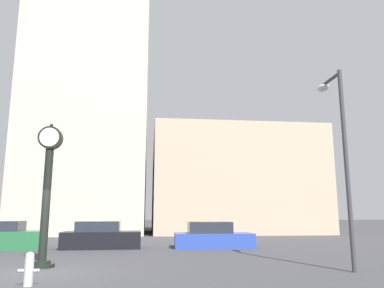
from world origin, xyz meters
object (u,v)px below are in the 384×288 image
object	(u,v)px
car_green	(2,237)
car_blue	(212,237)
car_black	(101,237)
fire_hydrant_near	(29,269)
street_clock	(47,188)
street_lamp_right	(338,136)

from	to	relation	value
car_green	car_blue	world-z (taller)	car_green
car_black	car_blue	size ratio (longest dim) A/B	0.96
car_black	car_blue	distance (m)	5.72
car_blue	fire_hydrant_near	distance (m)	11.75
street_clock	street_lamp_right	size ratio (longest dim) A/B	0.75
car_blue	street_lamp_right	bearing A→B (deg)	-69.50
car_green	street_lamp_right	world-z (taller)	street_lamp_right
car_blue	street_lamp_right	world-z (taller)	street_lamp_right
street_clock	fire_hydrant_near	bearing A→B (deg)	-80.33
street_clock	car_black	distance (m)	7.20
car_green	street_lamp_right	bearing A→B (deg)	-35.59
car_black	fire_hydrant_near	world-z (taller)	car_black
car_green	fire_hydrant_near	world-z (taller)	car_green
car_black	car_green	bearing A→B (deg)	178.54
street_clock	car_green	xyz separation A→B (m)	(-3.73, 6.84, -1.98)
car_blue	street_clock	bearing A→B (deg)	-133.28
street_clock	street_lamp_right	xyz separation A→B (m)	(9.56, -1.77, 1.67)
fire_hydrant_near	car_green	bearing A→B (deg)	112.95
street_clock	fire_hydrant_near	world-z (taller)	street_clock
street_clock	car_blue	xyz separation A→B (m)	(6.78, 6.66, -2.02)
fire_hydrant_near	street_lamp_right	bearing A→B (deg)	9.73
car_green	street_lamp_right	xyz separation A→B (m)	(13.30, -8.61, 3.65)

